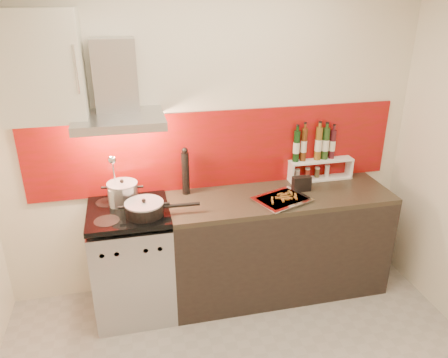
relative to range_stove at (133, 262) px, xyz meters
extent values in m
cube|color=silver|center=(0.70, 0.30, 0.86)|extent=(3.40, 0.02, 2.60)
cube|color=maroon|center=(0.75, 0.29, 0.78)|extent=(3.00, 0.02, 0.64)
cube|color=#B7B7BA|center=(0.00, 0.00, -0.02)|extent=(0.60, 0.60, 0.84)
cube|color=black|center=(0.00, -0.28, -0.11)|extent=(0.50, 0.02, 0.40)
cube|color=#B7B7BA|center=(0.00, -0.28, 0.28)|extent=(0.56, 0.02, 0.12)
cube|color=#FF190C|center=(0.00, -0.29, 0.28)|extent=(0.10, 0.01, 0.04)
cube|color=black|center=(0.00, 0.00, 0.45)|extent=(0.60, 0.60, 0.04)
cube|color=black|center=(1.20, 0.00, -0.01)|extent=(1.80, 0.60, 0.86)
cube|color=#2A231A|center=(1.20, 0.00, 0.44)|extent=(1.80, 0.60, 0.04)
cube|color=#B7B7BA|center=(0.00, 0.05, 1.14)|extent=(0.62, 0.50, 0.06)
cube|color=#B7B7BA|center=(0.00, 0.20, 1.42)|extent=(0.30, 0.18, 0.50)
sphere|color=#FFD18C|center=(-0.15, 0.05, 1.10)|extent=(0.07, 0.07, 0.07)
sphere|color=#FFD18C|center=(0.15, 0.05, 1.10)|extent=(0.07, 0.07, 0.07)
cube|color=beige|center=(-0.55, 0.13, 1.51)|extent=(0.70, 0.35, 0.72)
cylinder|color=#B7B7BA|center=(-0.03, 0.11, 0.55)|extent=(0.23, 0.23, 0.16)
cylinder|color=#99999E|center=(-0.03, 0.11, 0.63)|extent=(0.23, 0.23, 0.01)
sphere|color=black|center=(-0.03, 0.11, 0.65)|extent=(0.03, 0.03, 0.03)
cylinder|color=black|center=(0.12, -0.11, 0.51)|extent=(0.28, 0.28, 0.09)
cylinder|color=#99999E|center=(0.12, -0.11, 0.56)|extent=(0.28, 0.28, 0.01)
sphere|color=black|center=(0.12, -0.11, 0.58)|extent=(0.03, 0.03, 0.03)
cylinder|color=black|center=(0.39, -0.12, 0.52)|extent=(0.27, 0.04, 0.03)
cylinder|color=silver|center=(-0.08, 0.07, 0.54)|extent=(0.09, 0.09, 0.15)
cylinder|color=silver|center=(-0.07, 0.07, 0.74)|extent=(0.01, 0.07, 0.28)
sphere|color=silver|center=(-0.07, 0.01, 0.87)|extent=(0.06, 0.06, 0.06)
cylinder|color=black|center=(0.47, 0.20, 0.63)|extent=(0.06, 0.06, 0.35)
sphere|color=black|center=(0.47, 0.20, 0.83)|extent=(0.05, 0.05, 0.05)
cube|color=white|center=(1.64, 0.24, 0.47)|extent=(0.56, 0.15, 0.01)
cube|color=white|center=(1.37, 0.24, 0.55)|extent=(0.01, 0.15, 0.16)
cube|color=white|center=(1.91, 0.24, 0.55)|extent=(0.02, 0.15, 0.16)
cube|color=white|center=(1.64, 0.24, 0.63)|extent=(0.56, 0.15, 0.02)
cylinder|color=black|center=(1.41, 0.24, 0.77)|extent=(0.05, 0.05, 0.27)
cylinder|color=#50270D|center=(1.47, 0.24, 0.78)|extent=(0.05, 0.05, 0.28)
cylinder|color=brown|center=(1.60, 0.24, 0.78)|extent=(0.06, 0.06, 0.28)
cylinder|color=#1F3914|center=(1.67, 0.24, 0.78)|extent=(0.06, 0.06, 0.27)
cylinder|color=#421118|center=(1.73, 0.24, 0.76)|extent=(0.05, 0.05, 0.25)
cylinder|color=#BBA798|center=(1.43, 0.24, 0.51)|extent=(0.04, 0.04, 0.08)
cylinder|color=maroon|center=(1.52, 0.24, 0.51)|extent=(0.04, 0.04, 0.08)
cylinder|color=#4E4427|center=(1.62, 0.24, 0.51)|extent=(0.04, 0.04, 0.08)
cylinder|color=beige|center=(1.71, 0.24, 0.52)|extent=(0.04, 0.04, 0.09)
cube|color=black|center=(1.39, 0.04, 0.52)|extent=(0.15, 0.07, 0.13)
cube|color=silver|center=(1.17, -0.10, 0.47)|extent=(0.46, 0.40, 0.01)
cube|color=silver|center=(1.17, -0.10, 0.48)|extent=(0.48, 0.43, 0.01)
cube|color=red|center=(1.17, -0.10, 0.48)|extent=(0.40, 0.35, 0.01)
cube|color=brown|center=(1.16, -0.15, 0.49)|extent=(0.02, 0.05, 0.01)
cube|color=brown|center=(1.25, -0.06, 0.49)|extent=(0.03, 0.05, 0.01)
cube|color=brown|center=(1.18, -0.10, 0.49)|extent=(0.05, 0.03, 0.01)
cube|color=brown|center=(1.23, -0.06, 0.49)|extent=(0.03, 0.05, 0.01)
cube|color=brown|center=(1.27, -0.02, 0.49)|extent=(0.02, 0.05, 0.01)
cube|color=brown|center=(1.14, -0.10, 0.49)|extent=(0.05, 0.03, 0.01)
cube|color=brown|center=(1.24, -0.07, 0.49)|extent=(0.05, 0.02, 0.01)
cube|color=brown|center=(1.18, -0.04, 0.49)|extent=(0.05, 0.03, 0.01)
cube|color=brown|center=(1.07, -0.17, 0.49)|extent=(0.03, 0.05, 0.01)
cube|color=brown|center=(1.29, -0.08, 0.49)|extent=(0.03, 0.05, 0.01)
cube|color=brown|center=(1.25, -0.06, 0.49)|extent=(0.05, 0.03, 0.01)
cube|color=brown|center=(1.19, -0.13, 0.49)|extent=(0.05, 0.03, 0.01)
cube|color=brown|center=(1.20, -0.06, 0.49)|extent=(0.05, 0.02, 0.01)
cube|color=brown|center=(1.22, -0.12, 0.49)|extent=(0.05, 0.05, 0.01)
cube|color=brown|center=(1.09, -0.11, 0.49)|extent=(0.03, 0.05, 0.01)
cube|color=brown|center=(1.27, -0.13, 0.49)|extent=(0.02, 0.05, 0.01)
camera|label=1|loc=(0.05, -2.97, 1.97)|focal=35.00mm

